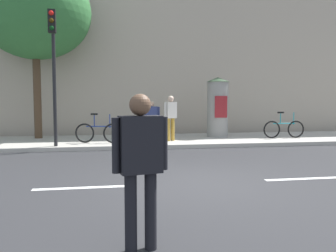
# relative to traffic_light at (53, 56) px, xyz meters

# --- Properties ---
(ground_plane) EXTENTS (80.00, 80.00, 0.00)m
(ground_plane) POSITION_rel_traffic_light_xyz_m (3.63, -5.24, -3.18)
(ground_plane) COLOR #2B2B2D
(sidewalk_curb) EXTENTS (36.00, 4.00, 0.15)m
(sidewalk_curb) POSITION_rel_traffic_light_xyz_m (3.63, 1.76, -3.11)
(sidewalk_curb) COLOR #B2ADA3
(sidewalk_curb) RESTS_ON ground_plane
(lane_markings) EXTENTS (25.80, 0.16, 0.01)m
(lane_markings) POSITION_rel_traffic_light_xyz_m (3.63, -5.24, -3.18)
(lane_markings) COLOR silver
(lane_markings) RESTS_ON ground_plane
(building_backdrop) EXTENTS (36.00, 5.00, 9.99)m
(building_backdrop) POSITION_rel_traffic_light_xyz_m (3.63, 6.76, 1.81)
(building_backdrop) COLOR #B7A893
(building_backdrop) RESTS_ON ground_plane
(traffic_light) EXTENTS (0.24, 0.45, 4.53)m
(traffic_light) POSITION_rel_traffic_light_xyz_m (0.00, 0.00, 0.00)
(traffic_light) COLOR black
(traffic_light) RESTS_ON sidewalk_curb
(poster_column) EXTENTS (0.98, 0.98, 2.54)m
(poster_column) POSITION_rel_traffic_light_xyz_m (6.40, 2.17, -1.74)
(poster_column) COLOR gray
(poster_column) RESTS_ON sidewalk_curb
(street_tree) EXTENTS (4.45, 4.45, 7.01)m
(street_tree) POSITION_rel_traffic_light_xyz_m (-1.09, 2.81, 2.07)
(street_tree) COLOR #4C3826
(street_tree) RESTS_ON sidewalk_curb
(pedestrian_in_light_jacket) EXTENTS (0.64, 0.33, 1.80)m
(pedestrian_in_light_jacket) POSITION_rel_traffic_light_xyz_m (2.17, -8.28, -2.11)
(pedestrian_in_light_jacket) COLOR black
(pedestrian_in_light_jacket) RESTS_ON ground_plane
(pedestrian_with_bag) EXTENTS (0.54, 0.42, 1.74)m
(pedestrian_with_bag) POSITION_rel_traffic_light_xyz_m (4.15, 0.99, -2.01)
(pedestrian_with_bag) COLOR #B78C33
(pedestrian_with_bag) RESTS_ON sidewalk_curb
(pedestrian_with_backpack) EXTENTS (0.66, 0.31, 1.52)m
(pedestrian_with_backpack) POSITION_rel_traffic_light_xyz_m (3.53, 2.01, -2.14)
(pedestrian_with_backpack) COLOR maroon
(pedestrian_with_backpack) RESTS_ON sidewalk_curb
(bicycle_leaning) EXTENTS (1.73, 0.48, 1.09)m
(bicycle_leaning) POSITION_rel_traffic_light_xyz_m (1.42, 0.76, -2.65)
(bicycle_leaning) COLOR black
(bicycle_leaning) RESTS_ON sidewalk_curb
(bicycle_upright) EXTENTS (1.77, 0.12, 1.09)m
(bicycle_upright) POSITION_rel_traffic_light_xyz_m (8.94, 1.17, -2.65)
(bicycle_upright) COLOR black
(bicycle_upright) RESTS_ON sidewalk_curb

